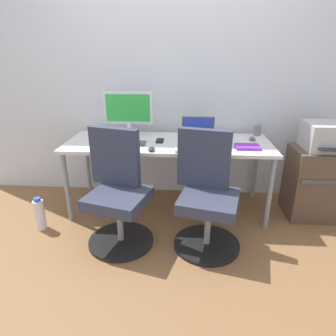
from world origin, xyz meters
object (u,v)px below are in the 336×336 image
(open_laptop, at_px, (198,135))
(coffee_mug, at_px, (191,131))
(desktop_monitor, at_px, (128,111))
(side_cabinet, at_px, (317,183))
(water_bottle_on_floor, at_px, (40,214))
(office_chair_left, at_px, (118,194))
(printer, at_px, (327,136))
(office_chair_right, at_px, (207,196))

(open_laptop, relative_size, coffee_mug, 3.37)
(desktop_monitor, bearing_deg, side_cabinet, -7.46)
(water_bottle_on_floor, relative_size, desktop_monitor, 0.65)
(side_cabinet, xyz_separation_m, coffee_mug, (-1.20, 0.27, 0.41))
(office_chair_left, xyz_separation_m, desktop_monitor, (-0.03, 0.76, 0.53))
(office_chair_left, relative_size, printer, 2.35)
(office_chair_left, xyz_separation_m, water_bottle_on_floor, (-0.74, 0.09, -0.28))
(office_chair_left, bearing_deg, desktop_monitor, 92.59)
(office_chair_right, relative_size, side_cabinet, 1.40)
(side_cabinet, bearing_deg, desktop_monitor, 172.54)
(printer, bearing_deg, office_chair_right, -154.25)
(office_chair_left, height_order, printer, office_chair_left)
(office_chair_left, relative_size, office_chair_right, 1.00)
(printer, height_order, coffee_mug, printer)
(water_bottle_on_floor, xyz_separation_m, desktop_monitor, (0.71, 0.66, 0.81))
(office_chair_left, height_order, open_laptop, office_chair_left)
(office_chair_right, xyz_separation_m, side_cabinet, (1.07, 0.52, -0.09))
(water_bottle_on_floor, bearing_deg, office_chair_left, -7.21)
(open_laptop, bearing_deg, water_bottle_on_floor, -159.43)
(office_chair_left, height_order, water_bottle_on_floor, office_chair_left)
(printer, xyz_separation_m, coffee_mug, (-1.20, 0.27, -0.04))
(water_bottle_on_floor, bearing_deg, side_cabinet, 9.54)
(office_chair_left, distance_m, open_laptop, 0.96)
(water_bottle_on_floor, bearing_deg, office_chair_right, -3.66)
(printer, bearing_deg, open_laptop, 175.03)
(side_cabinet, bearing_deg, coffee_mug, 167.58)
(office_chair_left, height_order, side_cabinet, office_chair_left)
(office_chair_right, distance_m, printer, 1.25)
(printer, height_order, open_laptop, open_laptop)
(office_chair_right, distance_m, water_bottle_on_floor, 1.49)
(office_chair_left, relative_size, side_cabinet, 1.40)
(printer, bearing_deg, office_chair_left, -163.84)
(water_bottle_on_floor, relative_size, open_laptop, 1.00)
(side_cabinet, bearing_deg, office_chair_left, -163.81)
(side_cabinet, height_order, water_bottle_on_floor, side_cabinet)
(side_cabinet, xyz_separation_m, water_bottle_on_floor, (-2.53, -0.43, -0.19))
(printer, relative_size, desktop_monitor, 0.83)
(side_cabinet, height_order, coffee_mug, coffee_mug)
(coffee_mug, bearing_deg, printer, -12.46)
(office_chair_left, bearing_deg, office_chair_right, 0.05)
(desktop_monitor, bearing_deg, office_chair_left, -87.41)
(office_chair_left, bearing_deg, side_cabinet, 16.19)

